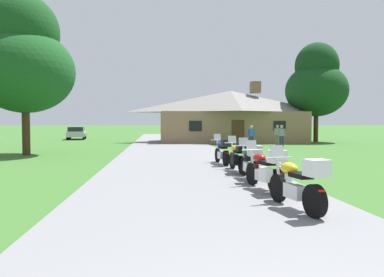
{
  "coord_description": "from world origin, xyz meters",
  "views": [
    {
      "loc": [
        -1.04,
        -1.51,
        1.87
      ],
      "look_at": [
        1.27,
        22.86,
        0.82
      ],
      "focal_mm": 34.32,
      "sensor_mm": 36.0,
      "label": 1
    }
  ],
  "objects_px": {
    "parked_silver_suv_far_left": "(77,132)",
    "bystander_gray_shirt_by_tree": "(282,135)",
    "motorcycle_green_third_in_row": "(250,162)",
    "bystander_gray_shirt_beside_signpost": "(277,134)",
    "tree_left_near": "(25,60)",
    "bystander_blue_shirt_near_lodge": "(251,135)",
    "motorcycle_yellow_fourth_in_row": "(239,157)",
    "tree_right_of_lodge": "(316,83)",
    "motorcycle_blue_farthest_in_row": "(222,151)",
    "motorcycle_red_second_in_row": "(267,170)",
    "motorcycle_yellow_nearest_to_camera": "(299,184)"
  },
  "relations": [
    {
      "from": "motorcycle_yellow_nearest_to_camera",
      "to": "motorcycle_blue_farthest_in_row",
      "type": "bearing_deg",
      "value": 80.85
    },
    {
      "from": "motorcycle_blue_farthest_in_row",
      "to": "tree_right_of_lodge",
      "type": "relative_size",
      "value": 0.22
    },
    {
      "from": "tree_right_of_lodge",
      "to": "parked_silver_suv_far_left",
      "type": "xyz_separation_m",
      "value": [
        -24.35,
        8.11,
        -4.91
      ]
    },
    {
      "from": "motorcycle_blue_farthest_in_row",
      "to": "bystander_blue_shirt_near_lodge",
      "type": "xyz_separation_m",
      "value": [
        4.19,
        11.14,
        0.31
      ]
    },
    {
      "from": "motorcycle_yellow_nearest_to_camera",
      "to": "tree_right_of_lodge",
      "type": "relative_size",
      "value": 0.22
    },
    {
      "from": "parked_silver_suv_far_left",
      "to": "motorcycle_yellow_fourth_in_row",
      "type": "bearing_deg",
      "value": -75.31
    },
    {
      "from": "motorcycle_yellow_nearest_to_camera",
      "to": "motorcycle_red_second_in_row",
      "type": "xyz_separation_m",
      "value": [
        0.02,
        2.23,
        -0.01
      ]
    },
    {
      "from": "bystander_blue_shirt_near_lodge",
      "to": "motorcycle_red_second_in_row",
      "type": "bearing_deg",
      "value": 78.65
    },
    {
      "from": "bystander_gray_shirt_by_tree",
      "to": "tree_right_of_lodge",
      "type": "relative_size",
      "value": 0.18
    },
    {
      "from": "motorcycle_green_third_in_row",
      "to": "bystander_blue_shirt_near_lodge",
      "type": "distance_m",
      "value": 15.94
    },
    {
      "from": "motorcycle_green_third_in_row",
      "to": "parked_silver_suv_far_left",
      "type": "xyz_separation_m",
      "value": [
        -12.02,
        30.8,
        0.16
      ]
    },
    {
      "from": "tree_left_near",
      "to": "tree_right_of_lodge",
      "type": "distance_m",
      "value": 25.91
    },
    {
      "from": "motorcycle_green_third_in_row",
      "to": "bystander_gray_shirt_beside_signpost",
      "type": "bearing_deg",
      "value": 69.47
    },
    {
      "from": "motorcycle_yellow_fourth_in_row",
      "to": "bystander_gray_shirt_by_tree",
      "type": "relative_size",
      "value": 1.24
    },
    {
      "from": "motorcycle_blue_farthest_in_row",
      "to": "bystander_gray_shirt_by_tree",
      "type": "bearing_deg",
      "value": 54.96
    },
    {
      "from": "bystander_blue_shirt_near_lodge",
      "to": "tree_right_of_lodge",
      "type": "height_order",
      "value": "tree_right_of_lodge"
    },
    {
      "from": "bystander_blue_shirt_near_lodge",
      "to": "tree_left_near",
      "type": "xyz_separation_m",
      "value": [
        -14.56,
        -4.97,
        4.54
      ]
    },
    {
      "from": "motorcycle_red_second_in_row",
      "to": "motorcycle_blue_farthest_in_row",
      "type": "xyz_separation_m",
      "value": [
        -0.08,
        6.3,
        0.01
      ]
    },
    {
      "from": "tree_right_of_lodge",
      "to": "motorcycle_yellow_nearest_to_camera",
      "type": "bearing_deg",
      "value": -114.69
    },
    {
      "from": "motorcycle_yellow_fourth_in_row",
      "to": "motorcycle_green_third_in_row",
      "type": "bearing_deg",
      "value": -93.48
    },
    {
      "from": "motorcycle_yellow_nearest_to_camera",
      "to": "bystander_blue_shirt_near_lodge",
      "type": "distance_m",
      "value": 20.1
    },
    {
      "from": "bystander_blue_shirt_near_lodge",
      "to": "bystander_gray_shirt_by_tree",
      "type": "height_order",
      "value": "bystander_gray_shirt_by_tree"
    },
    {
      "from": "motorcycle_yellow_nearest_to_camera",
      "to": "bystander_gray_shirt_by_tree",
      "type": "height_order",
      "value": "bystander_gray_shirt_by_tree"
    },
    {
      "from": "tree_right_of_lodge",
      "to": "parked_silver_suv_far_left",
      "type": "distance_m",
      "value": 26.13
    },
    {
      "from": "parked_silver_suv_far_left",
      "to": "bystander_gray_shirt_by_tree",
      "type": "bearing_deg",
      "value": -47.57
    },
    {
      "from": "motorcycle_yellow_nearest_to_camera",
      "to": "motorcycle_blue_farthest_in_row",
      "type": "distance_m",
      "value": 8.53
    },
    {
      "from": "motorcycle_blue_farthest_in_row",
      "to": "tree_right_of_lodge",
      "type": "xyz_separation_m",
      "value": [
        12.45,
        18.42,
        5.07
      ]
    },
    {
      "from": "motorcycle_green_third_in_row",
      "to": "bystander_gray_shirt_beside_signpost",
      "type": "height_order",
      "value": "bystander_gray_shirt_beside_signpost"
    },
    {
      "from": "motorcycle_red_second_in_row",
      "to": "bystander_blue_shirt_near_lodge",
      "type": "height_order",
      "value": "bystander_blue_shirt_near_lodge"
    },
    {
      "from": "bystander_gray_shirt_by_tree",
      "to": "motorcycle_green_third_in_row",
      "type": "bearing_deg",
      "value": 84.12
    },
    {
      "from": "motorcycle_yellow_nearest_to_camera",
      "to": "motorcycle_green_third_in_row",
      "type": "distance_m",
      "value": 4.26
    },
    {
      "from": "motorcycle_red_second_in_row",
      "to": "bystander_gray_shirt_by_tree",
      "type": "bearing_deg",
      "value": 59.88
    },
    {
      "from": "motorcycle_red_second_in_row",
      "to": "bystander_blue_shirt_near_lodge",
      "type": "distance_m",
      "value": 17.92
    },
    {
      "from": "motorcycle_green_third_in_row",
      "to": "motorcycle_blue_farthest_in_row",
      "type": "bearing_deg",
      "value": 92.23
    },
    {
      "from": "motorcycle_yellow_nearest_to_camera",
      "to": "motorcycle_yellow_fourth_in_row",
      "type": "relative_size",
      "value": 0.99
    },
    {
      "from": "motorcycle_blue_farthest_in_row",
      "to": "bystander_gray_shirt_by_tree",
      "type": "height_order",
      "value": "bystander_gray_shirt_by_tree"
    },
    {
      "from": "tree_right_of_lodge",
      "to": "parked_silver_suv_far_left",
      "type": "relative_size",
      "value": 1.99
    },
    {
      "from": "bystander_gray_shirt_by_tree",
      "to": "parked_silver_suv_far_left",
      "type": "relative_size",
      "value": 0.35
    },
    {
      "from": "motorcycle_red_second_in_row",
      "to": "motorcycle_blue_farthest_in_row",
      "type": "distance_m",
      "value": 6.3
    },
    {
      "from": "bystander_gray_shirt_beside_signpost",
      "to": "motorcycle_green_third_in_row",
      "type": "bearing_deg",
      "value": -68.0
    },
    {
      "from": "tree_left_near",
      "to": "parked_silver_suv_far_left",
      "type": "distance_m",
      "value": 20.95
    },
    {
      "from": "motorcycle_yellow_nearest_to_camera",
      "to": "tree_right_of_lodge",
      "type": "bearing_deg",
      "value": 55.78
    },
    {
      "from": "motorcycle_yellow_nearest_to_camera",
      "to": "bystander_blue_shirt_near_lodge",
      "type": "xyz_separation_m",
      "value": [
        4.13,
        19.67,
        0.31
      ]
    },
    {
      "from": "motorcycle_green_third_in_row",
      "to": "bystander_blue_shirt_near_lodge",
      "type": "bearing_deg",
      "value": 75.82
    },
    {
      "from": "tree_left_near",
      "to": "motorcycle_blue_farthest_in_row",
      "type": "bearing_deg",
      "value": -30.72
    },
    {
      "from": "bystander_gray_shirt_beside_signpost",
      "to": "tree_left_near",
      "type": "bearing_deg",
      "value": -114.51
    },
    {
      "from": "motorcycle_blue_farthest_in_row",
      "to": "motorcycle_red_second_in_row",
      "type": "bearing_deg",
      "value": -94.06
    },
    {
      "from": "motorcycle_yellow_nearest_to_camera",
      "to": "motorcycle_green_third_in_row",
      "type": "height_order",
      "value": "same"
    },
    {
      "from": "motorcycle_yellow_nearest_to_camera",
      "to": "motorcycle_blue_farthest_in_row",
      "type": "height_order",
      "value": "same"
    },
    {
      "from": "bystander_gray_shirt_by_tree",
      "to": "tree_left_near",
      "type": "distance_m",
      "value": 18.23
    }
  ]
}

